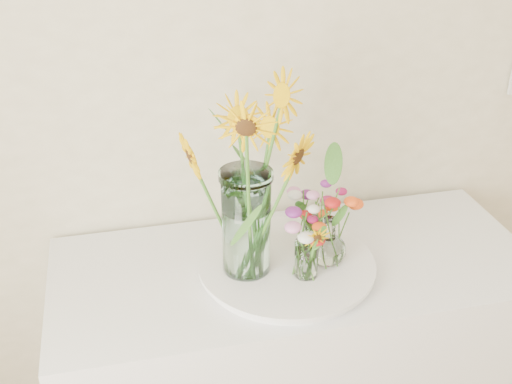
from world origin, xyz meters
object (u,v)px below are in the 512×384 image
tray (287,267)px  mason_jar (246,222)px  small_vase_a (306,259)px  small_vase_b (329,241)px  counter (292,378)px  small_vase_c (313,230)px

tray → mason_jar: size_ratio=1.55×
small_vase_a → small_vase_b: 0.10m
small_vase_b → mason_jar: bearing=175.4°
counter → small_vase_b: (0.08, -0.05, 0.55)m
mason_jar → small_vase_c: mason_jar is taller
small_vase_a → small_vase_b: (0.08, 0.05, 0.02)m
counter → small_vase_c: size_ratio=14.17×
tray → small_vase_c: 0.14m
small_vase_b → small_vase_c: (-0.01, 0.10, -0.02)m
counter → mason_jar: size_ratio=4.56×
counter → small_vase_c: bearing=36.5°
tray → small_vase_a: bearing=-64.0°
small_vase_b → small_vase_c: bearing=98.5°
small_vase_b → small_vase_c: size_ratio=1.46×
small_vase_b → tray: bearing=169.9°
mason_jar → small_vase_b: bearing=-4.6°
mason_jar → small_vase_b: (0.23, -0.02, -0.08)m
mason_jar → small_vase_a: (0.15, -0.07, -0.10)m
tray → small_vase_a: (0.03, -0.07, 0.07)m
tray → mason_jar: 0.20m
counter → tray: size_ratio=2.94×
small_vase_a → small_vase_b: size_ratio=0.77×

